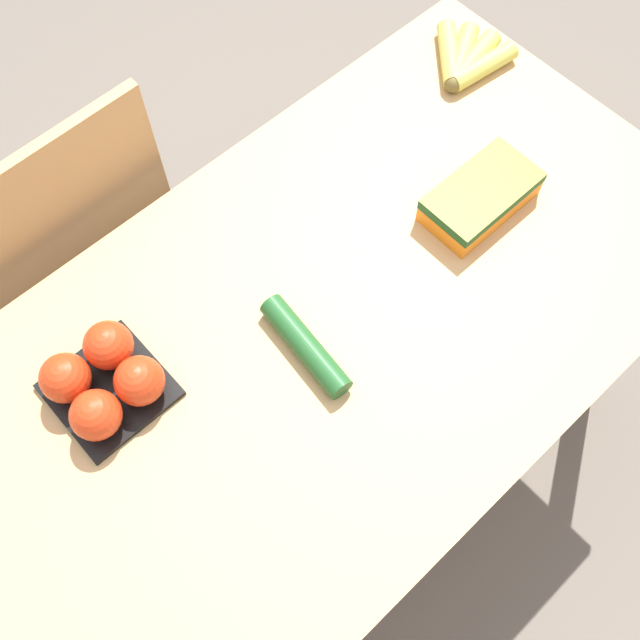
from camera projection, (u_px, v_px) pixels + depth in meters
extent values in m
plane|color=#665B51|center=(320.00, 456.00, 1.85)|extent=(12.00, 12.00, 0.00)
cube|color=tan|center=(320.00, 332.00, 1.20)|extent=(1.40, 0.74, 0.03)
cylinder|color=tan|center=(634.00, 320.00, 1.62)|extent=(0.06, 0.06, 0.71)
cylinder|color=tan|center=(426.00, 150.00, 1.82)|extent=(0.06, 0.06, 0.71)
cube|color=tan|center=(58.00, 241.00, 1.60)|extent=(0.42, 0.40, 0.03)
cube|color=tan|center=(76.00, 233.00, 1.32)|extent=(0.39, 0.02, 0.46)
cylinder|color=tan|center=(107.00, 206.00, 1.91)|extent=(0.04, 0.04, 0.44)
cylinder|color=tan|center=(190.00, 291.00, 1.80)|extent=(0.04, 0.04, 0.44)
cylinder|color=tan|center=(67.00, 387.00, 1.70)|extent=(0.04, 0.04, 0.44)
sphere|color=brown|center=(453.00, 84.00, 1.39)|extent=(0.03, 0.03, 0.03)
cylinder|color=#CCC651|center=(483.00, 66.00, 1.40)|extent=(0.15, 0.05, 0.04)
cylinder|color=#CCC651|center=(473.00, 60.00, 1.41)|extent=(0.15, 0.07, 0.04)
cylinder|color=#CCC651|center=(462.00, 56.00, 1.42)|extent=(0.15, 0.10, 0.04)
cylinder|color=#CCC651|center=(450.00, 55.00, 1.42)|extent=(0.12, 0.13, 0.04)
cube|color=black|center=(110.00, 390.00, 1.14)|extent=(0.17, 0.17, 0.01)
sphere|color=red|center=(96.00, 415.00, 1.07)|extent=(0.08, 0.08, 0.08)
sphere|color=red|center=(139.00, 381.00, 1.10)|extent=(0.08, 0.08, 0.08)
sphere|color=red|center=(65.00, 378.00, 1.10)|extent=(0.08, 0.08, 0.08)
sphere|color=red|center=(108.00, 345.00, 1.12)|extent=(0.08, 0.08, 0.08)
cube|color=orange|center=(480.00, 197.00, 1.26)|extent=(0.20, 0.11, 0.05)
cube|color=#19471E|center=(483.00, 191.00, 1.25)|extent=(0.20, 0.11, 0.02)
cylinder|color=#1E5123|center=(305.00, 346.00, 1.15)|extent=(0.06, 0.19, 0.04)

